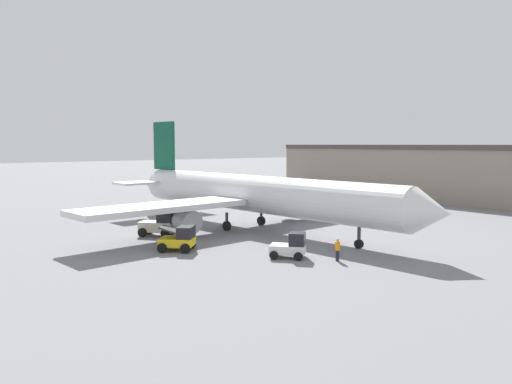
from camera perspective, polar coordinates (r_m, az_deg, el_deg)
ground_plane at (r=47.93m, az=-0.00°, el=-4.35°), size 400.00×400.00×0.00m
airplane at (r=48.17m, az=-0.79°, el=-0.23°), size 39.53×34.76×10.79m
ground_crew_worker at (r=35.65m, az=9.30°, el=-6.46°), size 0.35×0.35×1.60m
baggage_tug at (r=36.20m, az=3.99°, el=-6.22°), size 2.93×2.84×1.88m
belt_loader_truck at (r=39.00m, az=-8.75°, el=-5.29°), size 3.32×3.32×1.93m
pushback_tug at (r=45.36m, az=-10.89°, el=-3.53°), size 3.46×3.33×2.57m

